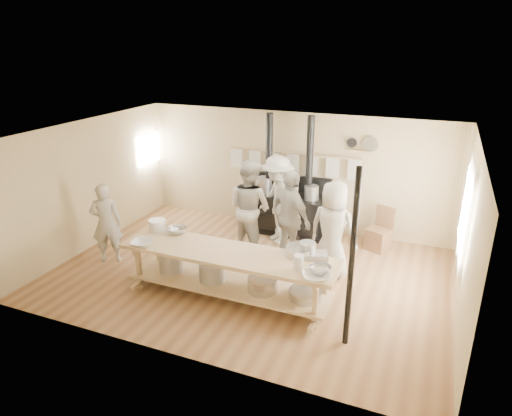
# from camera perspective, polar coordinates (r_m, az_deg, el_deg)

# --- Properties ---
(ground) EXTENTS (7.00, 7.00, 0.00)m
(ground) POSITION_cam_1_polar(r_m,az_deg,el_deg) (8.50, -0.77, -8.17)
(ground) COLOR brown
(ground) RESTS_ON ground
(room_shell) EXTENTS (7.00, 7.00, 7.00)m
(room_shell) POSITION_cam_1_polar(r_m,az_deg,el_deg) (7.84, -0.82, 2.28)
(room_shell) COLOR tan
(room_shell) RESTS_ON ground
(window_right) EXTENTS (0.09, 1.50, 1.65)m
(window_right) POSITION_cam_1_polar(r_m,az_deg,el_deg) (7.90, 24.88, -0.52)
(window_right) COLOR beige
(window_right) RESTS_ON ground
(left_opening) EXTENTS (0.00, 0.90, 0.90)m
(left_opening) POSITION_cam_1_polar(r_m,az_deg,el_deg) (11.19, -13.27, 7.21)
(left_opening) COLOR white
(left_opening) RESTS_ON ground
(stove) EXTENTS (1.90, 0.75, 2.60)m
(stove) POSITION_cam_1_polar(r_m,az_deg,el_deg) (10.09, 3.89, -0.16)
(stove) COLOR black
(stove) RESTS_ON ground
(towel_rail) EXTENTS (3.00, 0.04, 0.47)m
(towel_rail) POSITION_cam_1_polar(r_m,az_deg,el_deg) (10.02, 4.59, 5.92)
(towel_rail) COLOR tan
(towel_rail) RESTS_ON ground
(back_wall_shelf) EXTENTS (0.63, 0.14, 0.32)m
(back_wall_shelf) POSITION_cam_1_polar(r_m,az_deg,el_deg) (9.62, 13.12, 7.56)
(back_wall_shelf) COLOR tan
(back_wall_shelf) RESTS_ON ground
(prep_table) EXTENTS (3.60, 0.90, 0.85)m
(prep_table) POSITION_cam_1_polar(r_m,az_deg,el_deg) (7.53, -3.55, -7.73)
(prep_table) COLOR tan
(prep_table) RESTS_ON ground
(support_post) EXTENTS (0.08, 0.08, 2.60)m
(support_post) POSITION_cam_1_polar(r_m,az_deg,el_deg) (6.23, 11.87, -6.51)
(support_post) COLOR black
(support_post) RESTS_ON ground
(cook_far_left) EXTENTS (0.69, 0.61, 1.57)m
(cook_far_left) POSITION_cam_1_polar(r_m,az_deg,el_deg) (9.08, -18.22, -1.80)
(cook_far_left) COLOR beige
(cook_far_left) RESTS_ON ground
(cook_left) EXTENTS (1.12, 0.99, 1.92)m
(cook_left) POSITION_cam_1_polar(r_m,az_deg,el_deg) (8.91, -0.78, 0.05)
(cook_left) COLOR beige
(cook_left) RESTS_ON ground
(cook_center) EXTENTS (0.96, 0.71, 1.79)m
(cook_center) POSITION_cam_1_polar(r_m,az_deg,el_deg) (8.17, 9.58, -2.72)
(cook_center) COLOR beige
(cook_center) RESTS_ON ground
(cook_right) EXTENTS (1.14, 0.97, 1.83)m
(cook_right) POSITION_cam_1_polar(r_m,az_deg,el_deg) (8.53, 4.36, -1.30)
(cook_right) COLOR beige
(cook_right) RESTS_ON ground
(cook_by_window) EXTENTS (1.35, 1.33, 1.86)m
(cook_by_window) POSITION_cam_1_polar(r_m,az_deg,el_deg) (9.44, 2.70, 1.05)
(cook_by_window) COLOR beige
(cook_by_window) RESTS_ON ground
(chair) EXTENTS (0.55, 0.55, 0.89)m
(chair) POSITION_cam_1_polar(r_m,az_deg,el_deg) (9.64, 15.10, -3.54)
(chair) COLOR brown
(chair) RESTS_ON ground
(bowl_white_a) EXTENTS (0.40, 0.40, 0.09)m
(bowl_white_a) POSITION_cam_1_polar(r_m,az_deg,el_deg) (7.79, -14.06, -4.30)
(bowl_white_a) COLOR white
(bowl_white_a) RESTS_ON prep_table
(bowl_steel_a) EXTENTS (0.49, 0.49, 0.11)m
(bowl_steel_a) POSITION_cam_1_polar(r_m,az_deg,el_deg) (8.13, -9.85, -2.78)
(bowl_steel_a) COLOR silver
(bowl_steel_a) RESTS_ON prep_table
(bowl_white_b) EXTENTS (0.53, 0.53, 0.10)m
(bowl_white_b) POSITION_cam_1_polar(r_m,az_deg,el_deg) (6.61, 7.52, -8.48)
(bowl_white_b) COLOR white
(bowl_white_b) RESTS_ON prep_table
(bowl_steel_b) EXTENTS (0.41, 0.41, 0.10)m
(bowl_steel_b) POSITION_cam_1_polar(r_m,az_deg,el_deg) (6.79, 8.01, -7.63)
(bowl_steel_b) COLOR silver
(bowl_steel_b) RESTS_ON prep_table
(roasting_pan) EXTENTS (0.45, 0.37, 0.09)m
(roasting_pan) POSITION_cam_1_polar(r_m,az_deg,el_deg) (7.22, 7.39, -5.88)
(roasting_pan) COLOR #B2B2B7
(roasting_pan) RESTS_ON prep_table
(mixing_bowl_large) EXTENTS (0.47, 0.47, 0.14)m
(mixing_bowl_large) POSITION_cam_1_polar(r_m,az_deg,el_deg) (7.27, 5.45, -5.36)
(mixing_bowl_large) COLOR silver
(mixing_bowl_large) RESTS_ON prep_table
(bucket_galv) EXTENTS (0.30, 0.30, 0.24)m
(bucket_galv) POSITION_cam_1_polar(r_m,az_deg,el_deg) (7.21, 6.43, -5.17)
(bucket_galv) COLOR gray
(bucket_galv) RESTS_ON prep_table
(deep_bowl_enamel) EXTENTS (0.32, 0.32, 0.19)m
(deep_bowl_enamel) POSITION_cam_1_polar(r_m,az_deg,el_deg) (8.33, -12.23, -2.08)
(deep_bowl_enamel) COLOR white
(deep_bowl_enamel) RESTS_ON prep_table
(pitcher) EXTENTS (0.20, 0.20, 0.24)m
(pitcher) POSITION_cam_1_polar(r_m,az_deg,el_deg) (6.81, 5.31, -6.81)
(pitcher) COLOR white
(pitcher) RESTS_ON prep_table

